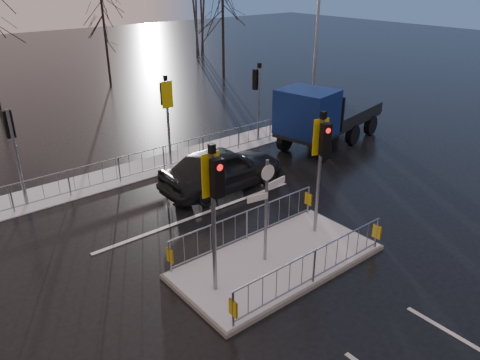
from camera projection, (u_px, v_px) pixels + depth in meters
ground at (277, 263)px, 13.47m from camera, size 120.00×120.00×0.00m
snow_verge at (136, 171)px, 19.55m from camera, size 30.00×2.00×0.04m
lane_markings at (285, 268)px, 13.23m from camera, size 8.00×11.38×0.01m
traffic_island at (277, 251)px, 13.31m from camera, size 6.00×3.04×4.15m
far_kerb_fixtures at (147, 150)px, 18.94m from camera, size 18.00×0.65×3.83m
car_far_lane at (222, 168)px, 17.70m from camera, size 4.91×2.02×1.67m
flatbed_truck at (317, 117)px, 21.27m from camera, size 6.78×3.58×2.99m
tree_far_b at (104, 25)px, 32.16m from camera, size 3.25×3.25×6.14m
tree_far_c at (223, 7)px, 34.23m from camera, size 4.00×4.00×7.55m
street_lamp_right at (317, 41)px, 23.73m from camera, size 1.25×0.18×8.00m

